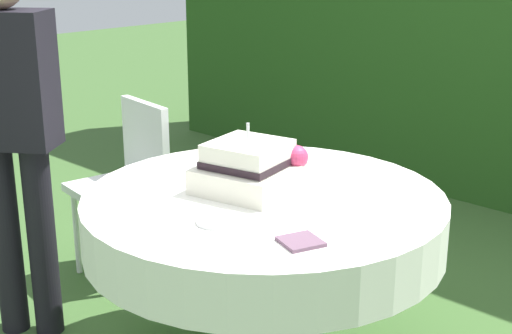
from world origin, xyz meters
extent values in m
cylinder|color=#4C4C51|center=(0.00, 0.00, 0.36)|extent=(0.16, 0.16, 0.72)
cylinder|color=brown|center=(0.00, 0.00, 0.74)|extent=(1.33, 1.33, 0.03)
cylinder|color=white|center=(0.00, 0.00, 0.65)|extent=(1.36, 1.36, 0.20)
cube|color=silver|center=(-0.08, -0.01, 0.80)|extent=(0.39, 0.39, 0.09)
cube|color=silver|center=(-0.08, -0.01, 0.89)|extent=(0.31, 0.31, 0.09)
cube|color=black|center=(-0.08, -0.01, 0.86)|extent=(0.32, 0.32, 0.03)
sphere|color=#D13866|center=(0.03, 0.15, 0.87)|extent=(0.09, 0.09, 0.09)
cylinder|color=silver|center=(-0.08, -0.01, 0.98)|extent=(0.01, 0.01, 0.07)
cylinder|color=white|center=(-0.40, 0.08, 0.76)|extent=(0.11, 0.11, 0.01)
cylinder|color=white|center=(0.08, -0.32, 0.76)|extent=(0.14, 0.14, 0.01)
cube|color=#6B4C60|center=(0.39, -0.25, 0.76)|extent=(0.16, 0.16, 0.01)
cylinder|color=white|center=(-1.31, 0.00, 0.23)|extent=(0.03, 0.03, 0.45)
cylinder|color=white|center=(-0.99, -0.05, 0.23)|extent=(0.03, 0.03, 0.45)
cylinder|color=white|center=(-1.26, 0.31, 0.23)|extent=(0.03, 0.03, 0.45)
cylinder|color=white|center=(-0.94, 0.26, 0.23)|extent=(0.03, 0.03, 0.45)
cube|color=white|center=(-1.13, 0.13, 0.47)|extent=(0.46, 0.46, 0.04)
cube|color=white|center=(-1.10, 0.31, 0.69)|extent=(0.40, 0.10, 0.40)
cylinder|color=black|center=(-1.03, -0.52, 0.42)|extent=(0.12, 0.12, 0.85)
cylinder|color=black|center=(-0.90, -0.42, 0.42)|extent=(0.12, 0.12, 0.85)
cube|color=black|center=(-0.96, -0.47, 1.12)|extent=(0.41, 0.37, 0.55)
camera|label=1|loc=(1.73, -1.87, 1.67)|focal=51.00mm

